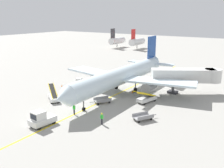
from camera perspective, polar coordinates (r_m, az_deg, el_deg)
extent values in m
plane|color=#9E9B93|center=(40.72, -7.48, -6.59)|extent=(300.00, 300.00, 0.00)
cube|color=yellow|center=(44.63, -3.75, -4.52)|extent=(2.53, 79.98, 0.01)
cylinder|color=silver|center=(50.05, 1.94, 1.79)|extent=(4.13, 30.08, 3.30)
cone|color=silver|center=(37.57, -10.88, -3.02)|extent=(3.30, 2.49, 3.23)
cone|color=silver|center=(64.32, 9.50, 4.93)|extent=(3.21, 2.89, 3.14)
cube|color=silver|center=(48.21, 10.52, 0.53)|extent=(13.67, 7.33, 0.36)
cylinder|color=gray|center=(48.20, 8.21, -0.60)|extent=(1.99, 3.25, 1.90)
cube|color=silver|center=(55.42, -3.92, 2.64)|extent=(13.58, 6.68, 0.36)
cylinder|color=gray|center=(53.92, -3.14, 1.21)|extent=(1.99, 3.25, 1.90)
cube|color=navy|center=(61.61, 8.75, 7.96)|extent=(0.39, 4.01, 5.20)
cube|color=silver|center=(60.64, 11.04, 4.25)|extent=(5.49, 3.04, 0.24)
cube|color=silver|center=(63.06, 5.97, 4.86)|extent=(5.41, 2.77, 0.24)
cylinder|color=#4C4C51|center=(41.49, -6.29, -3.84)|extent=(0.20, 0.20, 3.12)
cylinder|color=black|center=(41.92, -6.24, -5.49)|extent=(0.37, 0.57, 0.56)
cylinder|color=#4C4C51|center=(51.17, 5.19, -0.15)|extent=(0.20, 0.20, 3.12)
cylinder|color=black|center=(51.46, 5.16, -1.31)|extent=(0.38, 0.97, 0.96)
cylinder|color=#4C4C51|center=(53.27, 1.00, 0.52)|extent=(0.20, 0.20, 3.12)
cylinder|color=black|center=(53.55, 0.99, -0.60)|extent=(0.38, 0.97, 0.96)
cube|color=black|center=(38.86, -8.88, -1.77)|extent=(2.83, 1.08, 0.60)
cube|color=silver|center=(51.64, 15.38, 1.84)|extent=(11.45, 8.78, 2.50)
cylinder|color=silver|center=(53.35, 21.32, 1.75)|extent=(3.20, 3.20, 2.50)
cylinder|color=#59595B|center=(51.81, 13.27, -0.75)|extent=(0.56, 0.56, 2.35)
cube|color=#333338|center=(52.06, 13.21, -1.73)|extent=(1.80, 1.40, 0.50)
cube|color=silver|center=(37.57, -15.00, -7.74)|extent=(2.17, 3.73, 0.80)
cube|color=silver|center=(36.89, -15.89, -6.65)|extent=(1.64, 1.73, 1.10)
cube|color=black|center=(36.49, -16.88, -6.97)|extent=(1.43, 0.19, 0.77)
cylinder|color=black|center=(36.46, -15.80, -9.21)|extent=(0.27, 0.62, 0.60)
cylinder|color=black|center=(37.70, -17.25, -8.50)|extent=(0.27, 0.62, 0.60)
cylinder|color=black|center=(37.82, -12.68, -8.10)|extent=(0.27, 0.62, 0.60)
cylinder|color=black|center=(39.01, -14.18, -7.46)|extent=(0.27, 0.62, 0.60)
cube|color=silver|center=(54.55, -6.83, -0.23)|extent=(2.72, 2.14, 0.70)
cube|color=silver|center=(54.45, -7.28, 0.71)|extent=(1.40, 1.38, 1.10)
cube|color=black|center=(54.62, -7.79, 0.74)|extent=(0.46, 0.93, 0.77)
cylinder|color=black|center=(54.41, -7.84, -0.69)|extent=(0.64, 0.44, 0.60)
cylinder|color=black|center=(55.41, -7.46, -0.38)|extent=(0.64, 0.44, 0.60)
cylinder|color=black|center=(53.89, -6.15, -0.78)|extent=(0.64, 0.44, 0.60)
cylinder|color=black|center=(54.90, -5.80, -0.48)|extent=(0.64, 0.44, 0.60)
cube|color=silver|center=(47.39, -12.69, -2.93)|extent=(3.98, 3.38, 0.60)
cylinder|color=black|center=(48.66, -13.65, -2.88)|extent=(0.62, 0.52, 0.60)
cylinder|color=black|center=(48.82, -12.17, -2.73)|extent=(0.62, 0.52, 0.60)
cylinder|color=black|center=(46.15, -13.19, -3.84)|extent=(0.62, 0.52, 0.60)
cylinder|color=black|center=(46.32, -11.63, -3.68)|extent=(0.62, 0.52, 0.60)
cube|color=black|center=(47.68, -12.86, -1.63)|extent=(4.63, 3.56, 1.76)
cube|color=yellow|center=(47.59, -13.41, -1.54)|extent=(4.19, 2.89, 1.84)
cube|color=yellow|center=(47.70, -12.34, -1.44)|extent=(4.19, 2.89, 1.84)
cube|color=silver|center=(45.93, 7.65, -3.26)|extent=(2.36, 4.05, 0.60)
cylinder|color=black|center=(44.68, 7.14, -4.18)|extent=(0.36, 0.64, 0.60)
cylinder|color=black|center=(45.47, 5.93, -3.80)|extent=(0.36, 0.64, 0.60)
cylinder|color=black|center=(46.62, 9.30, -3.44)|extent=(0.36, 0.64, 0.60)
cylinder|color=black|center=(47.39, 8.10, -3.08)|extent=(0.36, 0.64, 0.60)
cube|color=black|center=(45.21, 7.19, -2.28)|extent=(2.06, 5.07, 1.76)
cube|color=yellow|center=(44.89, 7.63, -2.26)|extent=(1.27, 4.90, 1.84)
cube|color=yellow|center=(45.45, 6.77, -2.01)|extent=(1.27, 4.90, 1.84)
cube|color=#A5A5A8|center=(45.19, -2.10, -3.65)|extent=(2.76, 3.17, 0.16)
cube|color=#4C4C51|center=(44.60, -4.31, -3.97)|extent=(0.55, 0.80, 0.08)
cylinder|color=#4C4C51|center=(44.47, -4.86, -4.04)|extent=(0.12, 0.12, 0.05)
cube|color=gray|center=(44.45, -1.75, -3.64)|extent=(1.55, 2.40, 0.50)
cube|color=gray|center=(45.78, -2.44, -3.08)|extent=(1.55, 2.40, 0.50)
cylinder|color=black|center=(44.40, -3.08, -4.37)|extent=(0.29, 0.37, 0.36)
cylinder|color=black|center=(45.47, -3.60, -3.91)|extent=(0.29, 0.37, 0.36)
cylinder|color=black|center=(45.12, -0.57, -4.02)|extent=(0.29, 0.37, 0.36)
cylinder|color=black|center=(46.17, -1.15, -3.58)|extent=(0.29, 0.37, 0.36)
cube|color=#A5A5A8|center=(38.36, 6.81, -7.25)|extent=(2.67, 3.18, 0.16)
cube|color=#4C4C51|center=(39.35, 9.08, -6.78)|extent=(0.51, 0.83, 0.08)
cylinder|color=#4C4C51|center=(39.60, 9.62, -6.66)|extent=(0.12, 0.12, 0.05)
cube|color=gray|center=(38.84, 6.22, -6.54)|extent=(1.41, 2.48, 0.50)
cube|color=gray|center=(37.69, 7.45, -7.28)|extent=(1.41, 2.48, 0.50)
cylinder|color=black|center=(39.46, 7.61, -7.03)|extent=(0.28, 0.37, 0.36)
cylinder|color=black|center=(38.56, 8.61, -7.62)|extent=(0.28, 0.37, 0.36)
cylinder|color=black|center=(38.39, 4.98, -7.60)|extent=(0.28, 0.37, 0.36)
cylinder|color=black|center=(37.46, 5.95, -8.22)|extent=(0.28, 0.37, 0.36)
cylinder|color=#26262D|center=(40.57, -8.32, -6.06)|extent=(0.24, 0.24, 0.85)
cube|color=green|center=(40.32, -8.36, -5.13)|extent=(0.36, 0.22, 0.56)
sphere|color=beige|center=(40.19, -8.38, -4.60)|extent=(0.20, 0.20, 0.20)
sphere|color=yellow|center=(40.17, -8.38, -4.52)|extent=(0.24, 0.24, 0.24)
cylinder|color=#26262D|center=(36.70, -2.24, -8.24)|extent=(0.24, 0.24, 0.85)
cube|color=green|center=(36.43, -2.25, -7.22)|extent=(0.36, 0.22, 0.56)
sphere|color=#9E7051|center=(36.28, -2.25, -6.65)|extent=(0.20, 0.20, 0.20)
sphere|color=yellow|center=(36.26, -2.26, -6.56)|extent=(0.24, 0.24, 0.24)
cone|color=orange|center=(58.76, -6.42, 0.46)|extent=(0.36, 0.36, 0.44)
cone|color=orange|center=(48.57, -8.68, -2.75)|extent=(0.36, 0.36, 0.44)
cone|color=orange|center=(56.32, -10.95, -0.36)|extent=(0.36, 0.36, 0.44)
cone|color=orange|center=(51.30, 4.49, -1.65)|extent=(0.36, 0.36, 0.44)
cone|color=orange|center=(56.53, -8.81, -0.21)|extent=(0.36, 0.36, 0.44)
cylinder|color=silver|center=(122.20, 1.12, 9.50)|extent=(3.00, 10.00, 3.00)
cylinder|color=#3F3F3F|center=(122.45, 1.11, 8.43)|extent=(0.30, 0.30, 1.60)
cube|color=#333338|center=(119.01, 0.18, 11.05)|extent=(0.24, 3.20, 4.40)
cylinder|color=silver|center=(118.18, 5.54, 9.25)|extent=(3.00, 10.00, 3.00)
cylinder|color=#3F3F3F|center=(118.43, 5.51, 8.14)|extent=(0.30, 0.30, 1.60)
cube|color=red|center=(114.84, 4.72, 10.85)|extent=(0.24, 3.20, 4.40)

